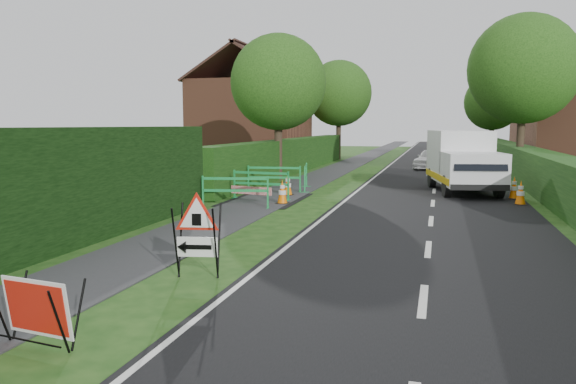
{
  "coord_description": "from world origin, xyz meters",
  "views": [
    {
      "loc": [
        2.67,
        -7.13,
        2.55
      ],
      "look_at": [
        -0.33,
        3.95,
        1.17
      ],
      "focal_mm": 35.0,
      "sensor_mm": 36.0,
      "label": 1
    }
  ],
  "objects_px": {
    "red_rect_sign": "(37,309)",
    "works_van": "(463,160)",
    "triangle_sign": "(195,229)",
    "hatchback_car": "(432,159)"
  },
  "relations": [
    {
      "from": "red_rect_sign",
      "to": "works_van",
      "type": "bearing_deg",
      "value": 80.94
    },
    {
      "from": "triangle_sign",
      "to": "works_van",
      "type": "distance_m",
      "value": 14.66
    },
    {
      "from": "triangle_sign",
      "to": "hatchback_car",
      "type": "bearing_deg",
      "value": 71.7
    },
    {
      "from": "triangle_sign",
      "to": "works_van",
      "type": "bearing_deg",
      "value": 60.84
    },
    {
      "from": "red_rect_sign",
      "to": "hatchback_car",
      "type": "height_order",
      "value": "hatchback_car"
    },
    {
      "from": "triangle_sign",
      "to": "hatchback_car",
      "type": "relative_size",
      "value": 0.34
    },
    {
      "from": "red_rect_sign",
      "to": "triangle_sign",
      "type": "xyz_separation_m",
      "value": [
        0.53,
        3.14,
        0.39
      ]
    },
    {
      "from": "works_van",
      "to": "hatchback_car",
      "type": "bearing_deg",
      "value": 86.48
    },
    {
      "from": "red_rect_sign",
      "to": "triangle_sign",
      "type": "relative_size",
      "value": 0.82
    },
    {
      "from": "hatchback_car",
      "to": "triangle_sign",
      "type": "bearing_deg",
      "value": -83.22
    }
  ]
}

